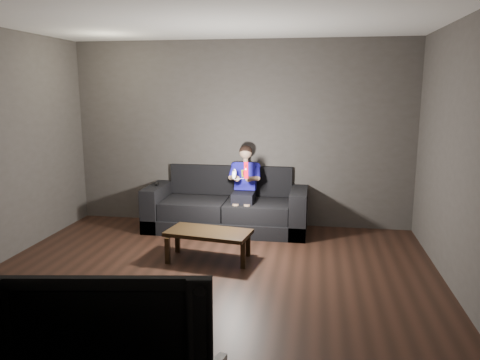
# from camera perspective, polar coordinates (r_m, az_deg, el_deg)

# --- Properties ---
(floor) EXTENTS (5.00, 5.00, 0.00)m
(floor) POSITION_cam_1_polar(r_m,az_deg,el_deg) (4.85, -4.84, -13.38)
(floor) COLOR black
(floor) RESTS_ON ground
(back_wall) EXTENTS (5.00, 0.04, 2.70)m
(back_wall) POSITION_cam_1_polar(r_m,az_deg,el_deg) (6.90, 0.05, 5.62)
(back_wall) COLOR #413C39
(back_wall) RESTS_ON ground
(front_wall) EXTENTS (5.00, 0.04, 2.70)m
(front_wall) POSITION_cam_1_polar(r_m,az_deg,el_deg) (2.20, -21.62, -7.15)
(front_wall) COLOR #413C39
(front_wall) RESTS_ON ground
(right_wall) EXTENTS (0.04, 5.00, 2.70)m
(right_wall) POSITION_cam_1_polar(r_m,az_deg,el_deg) (4.55, 27.06, 1.55)
(right_wall) COLOR #413C39
(right_wall) RESTS_ON ground
(ceiling) EXTENTS (5.00, 5.00, 0.02)m
(ceiling) POSITION_cam_1_polar(r_m,az_deg,el_deg) (4.47, -5.44, 19.94)
(ceiling) COLOR white
(ceiling) RESTS_ON back_wall
(sofa) EXTENTS (2.29, 0.99, 0.88)m
(sofa) POSITION_cam_1_polar(r_m,az_deg,el_deg) (6.81, -1.54, -3.54)
(sofa) COLOR black
(sofa) RESTS_ON floor
(child) EXTENTS (0.45, 0.55, 1.10)m
(child) POSITION_cam_1_polar(r_m,az_deg,el_deg) (6.60, 0.55, -0.05)
(child) COLOR black
(child) RESTS_ON sofa
(wii_remote_red) EXTENTS (0.07, 0.09, 0.22)m
(wii_remote_red) POSITION_cam_1_polar(r_m,az_deg,el_deg) (6.14, 0.73, 1.20)
(wii_remote_red) COLOR red
(wii_remote_red) RESTS_ON child
(nunchuk_white) EXTENTS (0.08, 0.10, 0.15)m
(nunchuk_white) POSITION_cam_1_polar(r_m,az_deg,el_deg) (6.18, -0.72, 0.74)
(nunchuk_white) COLOR white
(nunchuk_white) RESTS_ON child
(wii_remote_black) EXTENTS (0.07, 0.17, 0.03)m
(wii_remote_black) POSITION_cam_1_polar(r_m,az_deg,el_deg) (6.92, -10.09, -0.50)
(wii_remote_black) COLOR black
(wii_remote_black) RESTS_ON sofa
(coffee_table) EXTENTS (1.04, 0.63, 0.36)m
(coffee_table) POSITION_cam_1_polar(r_m,az_deg,el_deg) (5.58, -3.85, -6.68)
(coffee_table) COLOR black
(coffee_table) RESTS_ON floor
(tv) EXTENTS (1.10, 0.31, 0.63)m
(tv) POSITION_cam_1_polar(r_m,az_deg,el_deg) (2.54, -16.12, -16.94)
(tv) COLOR black
(tv) RESTS_ON media_console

